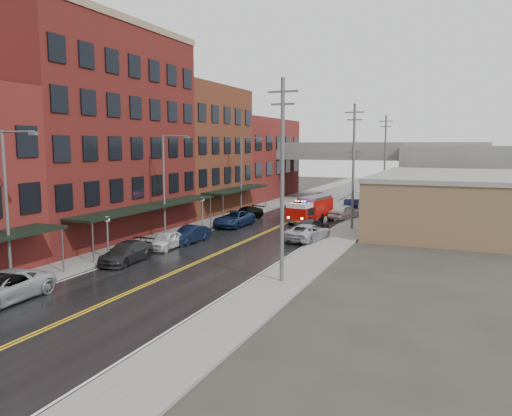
% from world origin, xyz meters
% --- Properties ---
extents(road, '(11.00, 160.00, 0.02)m').
position_xyz_m(road, '(0.00, 30.00, 0.01)').
color(road, black).
rests_on(road, ground).
extents(sidewalk_left, '(3.00, 160.00, 0.15)m').
position_xyz_m(sidewalk_left, '(-7.30, 30.00, 0.07)').
color(sidewalk_left, slate).
rests_on(sidewalk_left, ground).
extents(sidewalk_right, '(3.00, 160.00, 0.15)m').
position_xyz_m(sidewalk_right, '(7.30, 30.00, 0.07)').
color(sidewalk_right, slate).
rests_on(sidewalk_right, ground).
extents(curb_left, '(0.30, 160.00, 0.15)m').
position_xyz_m(curb_left, '(-5.65, 30.00, 0.07)').
color(curb_left, gray).
rests_on(curb_left, ground).
extents(curb_right, '(0.30, 160.00, 0.15)m').
position_xyz_m(curb_right, '(5.65, 30.00, 0.07)').
color(curb_right, gray).
rests_on(curb_right, ground).
extents(brick_building_b, '(9.00, 20.00, 18.00)m').
position_xyz_m(brick_building_b, '(-13.30, 23.00, 9.00)').
color(brick_building_b, maroon).
rests_on(brick_building_b, ground).
extents(brick_building_c, '(9.00, 15.00, 15.00)m').
position_xyz_m(brick_building_c, '(-13.30, 40.50, 7.50)').
color(brick_building_c, brown).
rests_on(brick_building_c, ground).
extents(brick_building_far, '(9.00, 20.00, 12.00)m').
position_xyz_m(brick_building_far, '(-13.30, 58.00, 6.00)').
color(brick_building_far, maroon).
rests_on(brick_building_far, ground).
extents(tan_building, '(14.00, 22.00, 5.00)m').
position_xyz_m(tan_building, '(16.00, 40.00, 2.50)').
color(tan_building, '#866648').
rests_on(tan_building, ground).
extents(right_far_block, '(18.00, 30.00, 8.00)m').
position_xyz_m(right_far_block, '(18.00, 70.00, 4.00)').
color(right_far_block, slate).
rests_on(right_far_block, ground).
extents(awning_1, '(2.60, 18.00, 3.09)m').
position_xyz_m(awning_1, '(-7.49, 23.00, 2.99)').
color(awning_1, black).
rests_on(awning_1, ground).
extents(awning_2, '(2.60, 13.00, 3.09)m').
position_xyz_m(awning_2, '(-7.49, 40.50, 2.99)').
color(awning_2, black).
rests_on(awning_2, ground).
extents(globe_lamp_1, '(0.44, 0.44, 3.12)m').
position_xyz_m(globe_lamp_1, '(-6.40, 16.00, 2.31)').
color(globe_lamp_1, '#59595B').
rests_on(globe_lamp_1, ground).
extents(globe_lamp_2, '(0.44, 0.44, 3.12)m').
position_xyz_m(globe_lamp_2, '(-6.40, 30.00, 2.31)').
color(globe_lamp_2, '#59595B').
rests_on(globe_lamp_2, ground).
extents(street_lamp_0, '(2.64, 0.22, 9.00)m').
position_xyz_m(street_lamp_0, '(-6.55, 8.00, 5.19)').
color(street_lamp_0, '#59595B').
rests_on(street_lamp_0, ground).
extents(street_lamp_1, '(2.64, 0.22, 9.00)m').
position_xyz_m(street_lamp_1, '(-6.55, 24.00, 5.19)').
color(street_lamp_1, '#59595B').
rests_on(street_lamp_1, ground).
extents(street_lamp_2, '(2.64, 0.22, 9.00)m').
position_xyz_m(street_lamp_2, '(-6.55, 40.00, 5.19)').
color(street_lamp_2, '#59595B').
rests_on(street_lamp_2, ground).
extents(utility_pole_0, '(1.80, 0.24, 12.00)m').
position_xyz_m(utility_pole_0, '(7.20, 15.00, 6.31)').
color(utility_pole_0, '#59595B').
rests_on(utility_pole_0, ground).
extents(utility_pole_1, '(1.80, 0.24, 12.00)m').
position_xyz_m(utility_pole_1, '(7.20, 35.00, 6.31)').
color(utility_pole_1, '#59595B').
rests_on(utility_pole_1, ground).
extents(utility_pole_2, '(1.80, 0.24, 12.00)m').
position_xyz_m(utility_pole_2, '(7.20, 55.00, 6.31)').
color(utility_pole_2, '#59595B').
rests_on(utility_pole_2, ground).
extents(overpass, '(40.00, 10.00, 7.50)m').
position_xyz_m(overpass, '(0.00, 62.00, 5.99)').
color(overpass, slate).
rests_on(overpass, ground).
extents(fire_truck, '(3.70, 7.43, 2.62)m').
position_xyz_m(fire_truck, '(1.95, 38.55, 1.42)').
color(fire_truck, '#AF0E08').
rests_on(fire_truck, ground).
extents(parked_car_left_2, '(2.89, 5.81, 1.58)m').
position_xyz_m(parked_car_left_2, '(-5.00, 5.80, 0.79)').
color(parked_car_left_2, '#A7ABAF').
rests_on(parked_car_left_2, ground).
extents(parked_car_left_3, '(2.33, 5.06, 1.43)m').
position_xyz_m(parked_car_left_3, '(-4.58, 15.70, 0.72)').
color(parked_car_left_3, '#252528').
rests_on(parked_car_left_3, ground).
extents(parked_car_left_4, '(1.72, 4.10, 1.39)m').
position_xyz_m(parked_car_left_4, '(-4.53, 20.73, 0.69)').
color(parked_car_left_4, white).
rests_on(parked_car_left_4, ground).
extents(parked_car_left_5, '(2.02, 4.46, 1.42)m').
position_xyz_m(parked_car_left_5, '(-4.03, 23.55, 0.71)').
color(parked_car_left_5, black).
rests_on(parked_car_left_5, ground).
extents(parked_car_left_6, '(2.65, 5.61, 1.55)m').
position_xyz_m(parked_car_left_6, '(-4.24, 32.58, 0.77)').
color(parked_car_left_6, '#132548').
rests_on(parked_car_left_6, ground).
extents(parked_car_left_7, '(2.97, 5.03, 1.37)m').
position_xyz_m(parked_car_left_7, '(-5.00, 37.45, 0.68)').
color(parked_car_left_7, black).
rests_on(parked_car_left_7, ground).
extents(parked_car_right_0, '(3.32, 5.64, 1.47)m').
position_xyz_m(parked_car_right_0, '(4.85, 28.20, 0.74)').
color(parked_car_right_0, '#ABAEB4').
rests_on(parked_car_right_0, ground).
extents(parked_car_right_1, '(2.60, 4.80, 1.32)m').
position_xyz_m(parked_car_right_1, '(4.09, 32.03, 0.66)').
color(parked_car_right_1, '#272729').
rests_on(parked_car_right_1, ground).
extents(parked_car_right_2, '(3.34, 5.26, 1.67)m').
position_xyz_m(parked_car_right_2, '(5.00, 41.80, 0.83)').
color(parked_car_right_2, silver).
rests_on(parked_car_right_2, ground).
extents(parked_car_right_3, '(2.42, 5.16, 1.64)m').
position_xyz_m(parked_car_right_3, '(4.50, 47.80, 0.82)').
color(parked_car_right_3, black).
rests_on(parked_car_right_3, ground).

